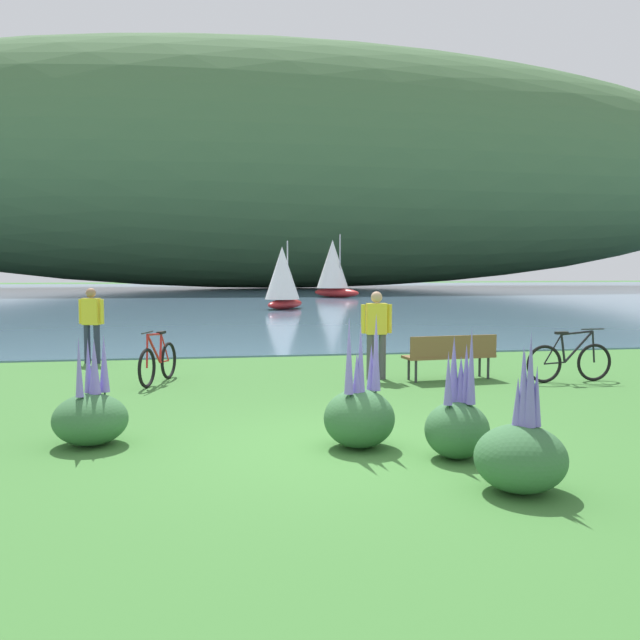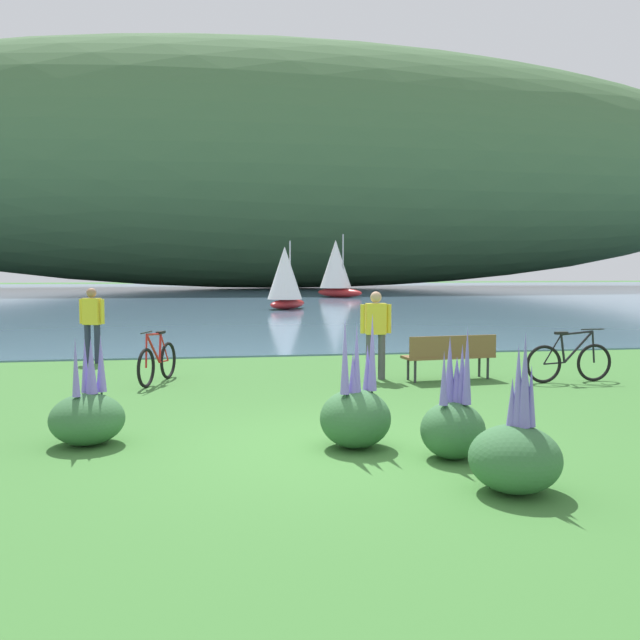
% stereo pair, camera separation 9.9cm
% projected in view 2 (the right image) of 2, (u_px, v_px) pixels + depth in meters
% --- Properties ---
extents(ground_plane, '(200.00, 200.00, 0.00)m').
position_uv_depth(ground_plane, '(337.00, 447.00, 8.42)').
color(ground_plane, '#3D7533').
extents(bay_water, '(180.00, 80.00, 0.04)m').
position_uv_depth(bay_water, '(224.00, 295.00, 56.33)').
color(bay_water, '#5B7F9E').
rests_on(bay_water, ground).
extents(distant_hillside, '(113.63, 28.00, 25.44)m').
position_uv_depth(distant_hillside, '(284.00, 167.00, 73.55)').
color(distant_hillside, '#42663D').
rests_on(distant_hillside, bay_water).
extents(park_bench_near_camera, '(1.84, 0.68, 0.88)m').
position_uv_depth(park_bench_near_camera, '(450.00, 353.00, 13.42)').
color(park_bench_near_camera, brown).
rests_on(park_bench_near_camera, ground).
extents(bicycle_leaning_near_bench, '(1.77, 0.13, 1.01)m').
position_uv_depth(bicycle_leaning_near_bench, '(569.00, 361.00, 13.19)').
color(bicycle_leaning_near_bench, black).
rests_on(bicycle_leaning_near_bench, ground).
extents(bicycle_beside_path, '(0.63, 1.69, 1.01)m').
position_uv_depth(bicycle_beside_path, '(157.00, 362.00, 13.10)').
color(bicycle_beside_path, black).
rests_on(bicycle_beside_path, ground).
extents(person_at_shoreline, '(0.58, 0.34, 1.71)m').
position_uv_depth(person_at_shoreline, '(92.00, 320.00, 15.80)').
color(person_at_shoreline, '#282D47').
rests_on(person_at_shoreline, ground).
extents(person_on_the_grass, '(0.61, 0.24, 1.71)m').
position_uv_depth(person_on_the_grass, '(376.00, 329.00, 13.50)').
color(person_on_the_grass, '#4C4C51').
rests_on(person_on_the_grass, ground).
extents(echium_bush_closest_to_camera, '(0.73, 0.73, 1.51)m').
position_uv_depth(echium_bush_closest_to_camera, '(453.00, 423.00, 7.90)').
color(echium_bush_closest_to_camera, '#386B3D').
rests_on(echium_bush_closest_to_camera, ground).
extents(echium_bush_beside_closest, '(0.89, 0.89, 1.56)m').
position_uv_depth(echium_bush_beside_closest, '(516.00, 452.00, 6.71)').
color(echium_bush_beside_closest, '#386B3D').
rests_on(echium_bush_beside_closest, ground).
extents(echium_bush_mid_cluster, '(0.86, 0.86, 1.62)m').
position_uv_depth(echium_bush_mid_cluster, '(356.00, 414.00, 8.38)').
color(echium_bush_mid_cluster, '#386B3D').
rests_on(echium_bush_mid_cluster, ground).
extents(echium_bush_far_cluster, '(0.91, 0.91, 1.35)m').
position_uv_depth(echium_bush_far_cluster, '(87.00, 415.00, 8.54)').
color(echium_bush_far_cluster, '#386B3D').
rests_on(echium_bush_far_cluster, ground).
extents(sailboat_nearest_to_shore, '(2.71, 2.90, 3.52)m').
position_uv_depth(sailboat_nearest_to_shore, '(285.00, 277.00, 35.74)').
color(sailboat_nearest_to_shore, '#B22323').
rests_on(sailboat_nearest_to_shore, bay_water).
extents(sailboat_toward_hillside, '(3.57, 3.68, 4.54)m').
position_uv_depth(sailboat_toward_hillside, '(336.00, 268.00, 50.41)').
color(sailboat_toward_hillside, '#B22323').
rests_on(sailboat_toward_hillside, bay_water).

